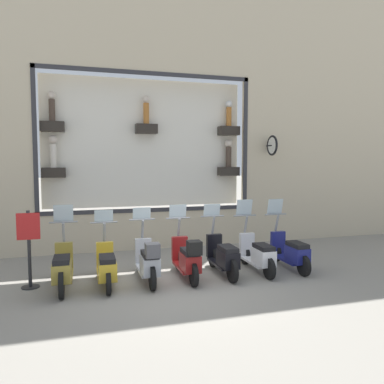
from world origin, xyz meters
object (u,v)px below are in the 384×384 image
at_px(scooter_navy_0, 291,252).
at_px(scooter_white_1, 258,254).
at_px(scooter_black_2, 223,257).
at_px(scooter_silver_4, 148,261).
at_px(scooter_red_3, 187,259).
at_px(scooter_olive_6, 63,268).
at_px(scooter_yellow_5, 107,267).
at_px(shop_sign_post, 29,247).

height_order(scooter_navy_0, scooter_white_1, scooter_white_1).
relative_size(scooter_black_2, scooter_silver_4, 1.00).
relative_size(scooter_navy_0, scooter_red_3, 1.00).
distance_m(scooter_black_2, scooter_red_3, 0.88).
distance_m(scooter_silver_4, scooter_olive_6, 1.75).
distance_m(scooter_navy_0, scooter_yellow_5, 4.37).
distance_m(scooter_red_3, scooter_yellow_5, 1.75).
distance_m(scooter_black_2, scooter_yellow_5, 2.62).
height_order(scooter_silver_4, shop_sign_post, shop_sign_post).
bearing_deg(scooter_white_1, scooter_silver_4, 91.36).
relative_size(scooter_navy_0, scooter_yellow_5, 1.00).
height_order(scooter_navy_0, scooter_olive_6, scooter_olive_6).
bearing_deg(scooter_silver_4, scooter_yellow_5, 86.40).
bearing_deg(scooter_yellow_5, scooter_white_1, -89.88).
relative_size(scooter_silver_4, scooter_olive_6, 1.00).
bearing_deg(scooter_yellow_5, scooter_silver_4, -93.60).
bearing_deg(scooter_olive_6, scooter_silver_4, -92.18).
bearing_deg(scooter_olive_6, scooter_black_2, -90.06).
bearing_deg(scooter_olive_6, scooter_red_3, -91.44).
bearing_deg(scooter_white_1, scooter_olive_6, 89.95).
bearing_deg(scooter_silver_4, scooter_white_1, -88.64).
xyz_separation_m(scooter_red_3, scooter_silver_4, (-0.00, 0.87, -0.00)).
relative_size(scooter_silver_4, scooter_yellow_5, 1.01).
bearing_deg(scooter_navy_0, scooter_yellow_5, 90.09).
height_order(scooter_white_1, scooter_red_3, scooter_white_1).
distance_m(scooter_white_1, scooter_olive_6, 4.37).
xyz_separation_m(scooter_navy_0, scooter_black_2, (0.00, 1.75, 0.01)).
bearing_deg(scooter_black_2, scooter_silver_4, 92.06).
distance_m(scooter_navy_0, scooter_black_2, 1.75).
height_order(scooter_black_2, scooter_silver_4, scooter_black_2).
bearing_deg(scooter_red_3, scooter_olive_6, 88.56).
bearing_deg(scooter_black_2, scooter_navy_0, -90.04).
bearing_deg(scooter_silver_4, scooter_navy_0, -88.99).
distance_m(scooter_yellow_5, scooter_olive_6, 0.87).
bearing_deg(scooter_white_1, scooter_black_2, 89.96).
relative_size(scooter_red_3, scooter_silver_4, 1.00).
distance_m(scooter_red_3, shop_sign_post, 3.33).
xyz_separation_m(scooter_black_2, scooter_olive_6, (0.00, 3.50, 0.01)).
xyz_separation_m(scooter_silver_4, scooter_olive_6, (0.07, 1.75, -0.03)).
bearing_deg(scooter_olive_6, scooter_yellow_5, -90.75).
bearing_deg(scooter_black_2, scooter_yellow_5, 90.17).
bearing_deg(scooter_white_1, shop_sign_post, 86.45).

